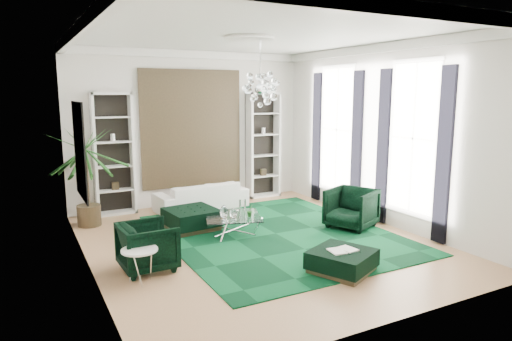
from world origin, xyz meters
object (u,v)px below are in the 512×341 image
armchair_left (148,246)px  coffee_table (233,225)px  sofa (201,196)px  palm (86,164)px  side_table (140,267)px  ottoman_front (342,261)px  armchair_right (351,208)px  ottoman_side (192,219)px

armchair_left → coffee_table: bearing=-64.1°
sofa → palm: palm is taller
side_table → ottoman_front: bearing=-20.1°
sofa → side_table: bearing=52.9°
ottoman_front → coffee_table: bearing=104.3°
armchair_right → coffee_table: bearing=-132.9°
ottoman_side → palm: (-1.83, 1.28, 1.12)m
sofa → ottoman_front: (0.52, -4.74, -0.15)m
armchair_right → coffee_table: armchair_right is taller
ottoman_front → palm: 5.63m
armchair_left → side_table: size_ratio=1.58×
coffee_table → palm: (-2.46, 1.93, 1.15)m
sofa → armchair_left: bearing=52.1°
sofa → side_table: 4.38m
coffee_table → palm: 3.33m
ottoman_side → side_table: (-1.60, -2.20, 0.04)m
coffee_table → ottoman_front: coffee_table is taller
armchair_left → sofa: bearing=-36.3°
coffee_table → side_table: side_table is taller
ottoman_front → palm: palm is taller
sofa → palm: bearing=0.1°
sofa → palm: 2.81m
armchair_right → ottoman_side: armchair_right is taller
armchair_right → armchair_left: bearing=-110.4°
sofa → armchair_right: 3.65m
ottoman_side → ottoman_front: ottoman_side is taller
side_table → palm: palm is taller
palm → ottoman_front: bearing=-55.4°
armchair_right → ottoman_front: armchair_right is taller
ottoman_front → side_table: size_ratio=1.65×
armchair_right → ottoman_side: 3.32m
sofa → ottoman_front: sofa is taller
sofa → side_table: size_ratio=4.12×
armchair_left → coffee_table: armchair_left is taller
ottoman_front → palm: bearing=124.6°
sofa → armchair_left: (-2.14, -3.20, 0.06)m
side_table → ottoman_side: bearing=54.0°
ottoman_side → armchair_right: bearing=-25.9°
ottoman_front → side_table: bearing=159.9°
coffee_table → ottoman_side: ottoman_side is taller
coffee_table → side_table: (-2.23, -1.55, 0.07)m
palm → ottoman_side: bearing=-35.0°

